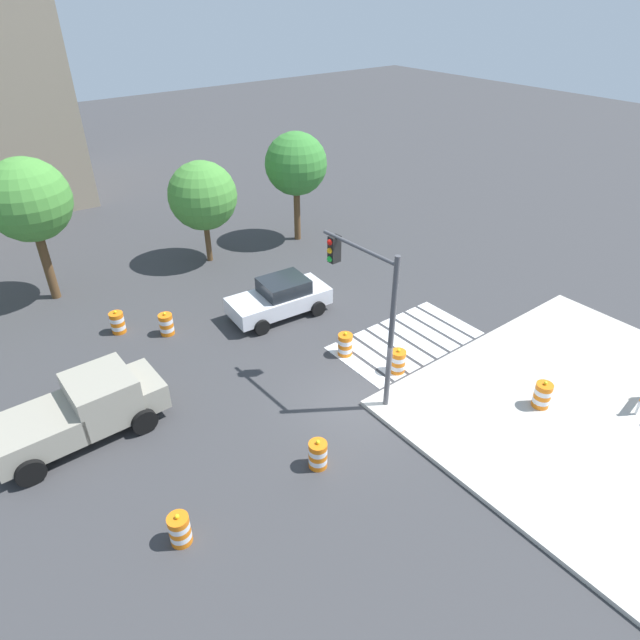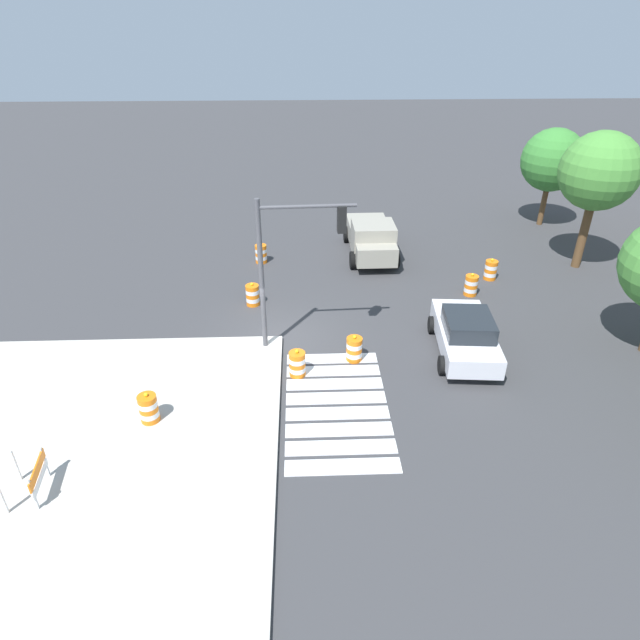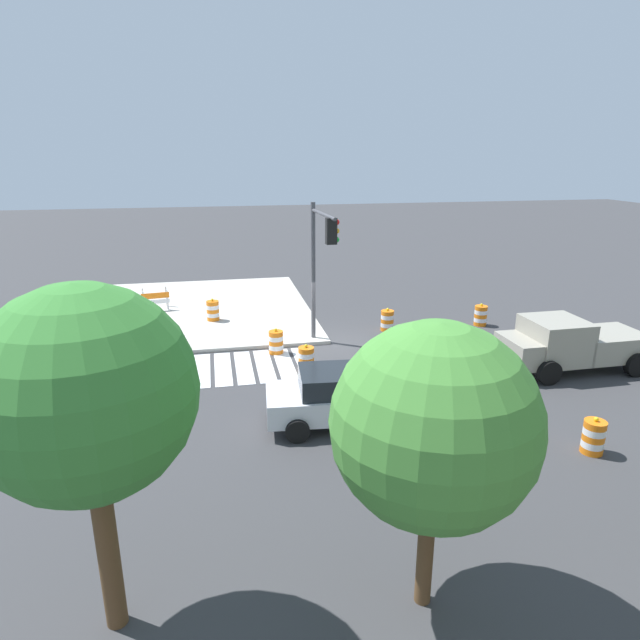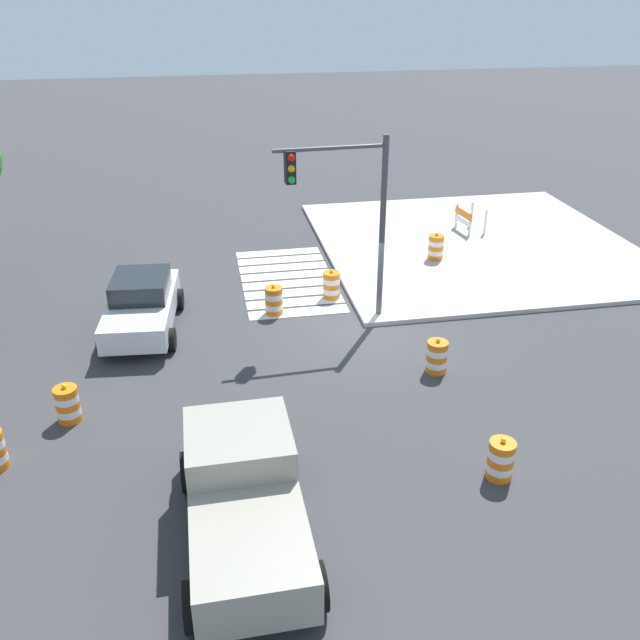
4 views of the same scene
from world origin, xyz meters
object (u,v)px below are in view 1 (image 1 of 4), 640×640
Objects in this scene: traffic_barrel_median_near at (166,324)px; sports_car at (280,297)px; traffic_barrel_far_curb at (118,323)px; street_tree_streetside_mid at (296,164)px; street_tree_streetside_far at (28,201)px; traffic_barrel_near_corner at (398,362)px; traffic_barrel_median_far at (345,345)px; street_tree_corner_lot at (203,196)px; pickup_truck at (86,409)px; traffic_barrel_lane_center at (180,529)px; traffic_barrel_crosswalk_end at (318,455)px; traffic_light_pole at (367,294)px; traffic_barrel_on_sidewalk at (542,395)px.

sports_car is at bearing -18.68° from traffic_barrel_median_near.
sports_car is 4.35× the size of traffic_barrel_far_curb.
street_tree_streetside_mid is 12.61m from street_tree_streetside_far.
traffic_barrel_far_curb is at bearing 138.62° from traffic_barrel_median_near.
traffic_barrel_median_near is 7.72m from street_tree_streetside_far.
traffic_barrel_median_far is at bearing 112.53° from traffic_barrel_near_corner.
street_tree_streetside_far reaches higher than street_tree_corner_lot.
traffic_barrel_lane_center is at bearing -84.62° from pickup_truck.
sports_car is at bearing -130.82° from street_tree_streetside_mid.
traffic_barrel_far_curb is (-6.06, 2.87, -0.36)m from sports_car.
traffic_light_pole is (3.34, 1.83, 3.46)m from traffic_barrel_crosswalk_end.
traffic_barrel_on_sidewalk is 6.85m from traffic_light_pole.
traffic_barrel_median_near is 7.49m from street_tree_corner_lot.
traffic_barrel_crosswalk_end is 17.11m from street_tree_streetside_mid.
traffic_barrel_near_corner and traffic_barrel_median_far have the same top height.
street_tree_streetside_mid is (14.09, 8.37, 3.18)m from pickup_truck.
traffic_barrel_median_far is 1.00× the size of traffic_barrel_far_curb.
traffic_barrel_lane_center is (-3.80, -9.28, 0.00)m from traffic_barrel_median_near.
street_tree_streetside_far is at bearing 123.46° from traffic_barrel_median_far.
traffic_barrel_far_curb is at bearing 100.93° from traffic_barrel_crosswalk_end.
street_tree_streetside_mid reaches higher than traffic_barrel_on_sidewalk.
sports_car is at bearing 42.90° from traffic_barrel_lane_center.
street_tree_streetside_mid reaches higher than traffic_barrel_near_corner.
traffic_barrel_near_corner is 0.20× the size of street_tree_corner_lot.
sports_car is 10.97m from traffic_barrel_on_sidewalk.
traffic_barrel_median_near and traffic_barrel_median_far have the same top height.
traffic_barrel_median_far is at bearing -85.92° from sports_car.
sports_car is 4.35× the size of traffic_barrel_near_corner.
street_tree_corner_lot reaches higher than sports_car.
pickup_truck is at bearing 95.38° from traffic_barrel_lane_center.
pickup_truck is at bearing 155.61° from traffic_light_pole.
traffic_barrel_median_far is (0.28, -3.99, -0.36)m from sports_car.
street_tree_corner_lot is (-5.15, 0.56, -0.74)m from street_tree_streetside_mid.
traffic_barrel_on_sidewalk is at bearing -46.84° from traffic_light_pole.
traffic_barrel_lane_center is 15.80m from street_tree_streetside_far.
pickup_truck is 7.40m from traffic_barrel_crosswalk_end.
traffic_barrel_on_sidewalk is 17.59m from street_tree_corner_lot.
sports_car reaches higher than traffic_barrel_lane_center.
traffic_barrel_median_far is 9.41m from traffic_barrel_lane_center.
sports_car is at bearing 94.08° from traffic_barrel_median_far.
traffic_barrel_median_near is at bearing 93.38° from traffic_barrel_crosswalk_end.
pickup_truck is 5.91m from traffic_barrel_far_curb.
street_tree_corner_lot is (7.37, -0.85, -1.15)m from street_tree_streetside_far.
traffic_barrel_near_corner is at bearing -20.32° from pickup_truck.
street_tree_corner_lot is (8.42, 14.37, 2.96)m from traffic_barrel_lane_center.
traffic_barrel_lane_center is (-4.35, 0.11, 0.00)m from traffic_barrel_crosswalk_end.
sports_car is 4.35× the size of traffic_barrel_lane_center.
traffic_barrel_lane_center is 8.61m from traffic_light_pole.
sports_car is at bearing 83.94° from traffic_light_pole.
traffic_barrel_crosswalk_end is 9.41m from traffic_barrel_median_near.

